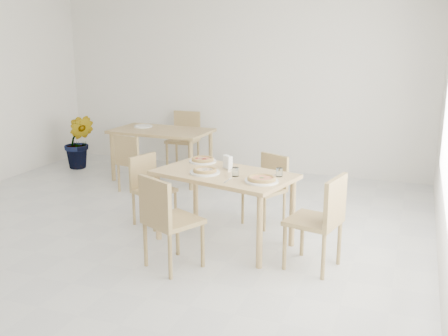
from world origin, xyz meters
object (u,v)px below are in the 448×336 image
(chair_back_s, at_px, (132,159))
(plate_empty, at_px, (143,126))
(chair_south, at_px, (166,216))
(tumbler_b, at_px, (279,172))
(main_table, at_px, (224,181))
(chair_back_n, at_px, (185,136))
(second_table, at_px, (161,136))
(chair_north, at_px, (268,184))
(plate_mushroom, at_px, (205,172))
(pizza_mushroom, at_px, (205,170))
(napkin_holder, at_px, (228,163))
(tumbler_a, at_px, (235,172))
(pizza_pepperoni, at_px, (203,159))
(chair_east, at_px, (322,216))
(plate_pepperoni, at_px, (203,161))
(pizza_margherita, at_px, (262,179))
(chair_west, at_px, (149,184))
(potted_plant, at_px, (79,142))
(plate_margherita, at_px, (262,181))

(chair_back_s, bearing_deg, plate_empty, -61.94)
(chair_south, relative_size, tumbler_b, 10.40)
(main_table, bearing_deg, chair_back_n, 136.10)
(second_table, height_order, plate_empty, plate_empty)
(chair_north, bearing_deg, plate_mushroom, -91.84)
(pizza_mushroom, bearing_deg, tumbler_b, 11.14)
(chair_north, relative_size, pizza_mushroom, 2.85)
(plate_mushroom, distance_m, napkin_holder, 0.29)
(tumbler_a, height_order, napkin_holder, napkin_holder)
(pizza_pepperoni, bearing_deg, tumbler_b, -16.98)
(chair_east, height_order, plate_pepperoni, chair_east)
(napkin_holder, height_order, second_table, napkin_holder)
(pizza_margherita, relative_size, tumbler_a, 3.64)
(chair_south, distance_m, plate_empty, 3.39)
(pizza_mushroom, bearing_deg, plate_pepperoni, 115.22)
(chair_back_n, bearing_deg, tumbler_a, -58.92)
(chair_east, relative_size, second_table, 0.62)
(pizza_pepperoni, relative_size, plate_empty, 1.16)
(tumbler_b, height_order, plate_empty, tumbler_b)
(plate_mushroom, relative_size, pizza_pepperoni, 0.96)
(pizza_margherita, relative_size, plate_empty, 1.17)
(chair_south, bearing_deg, chair_west, -28.39)
(main_table, xyz_separation_m, napkin_holder, (-0.01, 0.15, 0.16))
(pizza_pepperoni, relative_size, tumbler_b, 3.73)
(potted_plant, bearing_deg, plate_pepperoni, -31.52)
(plate_margherita, height_order, chair_back_n, chair_back_n)
(pizza_pepperoni, distance_m, tumbler_a, 0.68)
(napkin_holder, distance_m, chair_back_n, 3.11)
(napkin_holder, bearing_deg, plate_pepperoni, -168.41)
(main_table, height_order, chair_north, chair_north)
(plate_pepperoni, bearing_deg, chair_back_s, 147.30)
(pizza_pepperoni, bearing_deg, second_table, 129.40)
(plate_margherita, relative_size, tumbler_b, 3.77)
(napkin_holder, bearing_deg, chair_back_n, 162.23)
(main_table, height_order, napkin_holder, napkin_holder)
(chair_north, distance_m, chair_back_s, 2.12)
(pizza_pepperoni, bearing_deg, napkin_holder, -27.70)
(pizza_margherita, distance_m, chair_back_n, 3.65)
(chair_back_s, bearing_deg, plate_pepperoni, 157.18)
(chair_back_s, bearing_deg, pizza_pepperoni, 157.18)
(plate_pepperoni, distance_m, plate_empty, 2.43)
(main_table, bearing_deg, plate_pepperoni, 152.19)
(plate_mushroom, bearing_deg, chair_south, -97.90)
(chair_south, bearing_deg, tumbler_b, -107.95)
(plate_mushroom, height_order, pizza_margherita, pizza_margherita)
(napkin_holder, height_order, potted_plant, napkin_holder)
(chair_east, relative_size, tumbler_b, 10.46)
(chair_west, bearing_deg, plate_margherita, -88.44)
(chair_south, distance_m, second_table, 3.11)
(pizza_mushroom, distance_m, pizza_pepperoni, 0.47)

